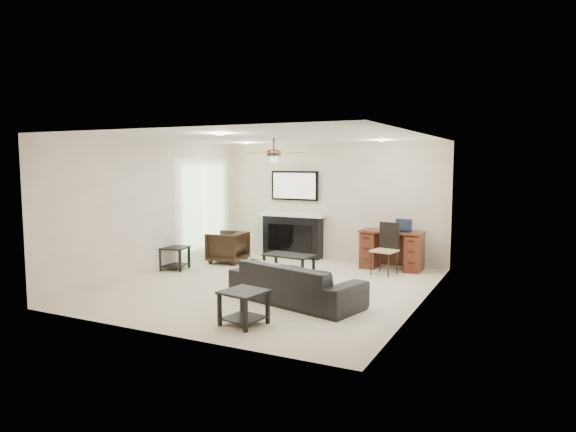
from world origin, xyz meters
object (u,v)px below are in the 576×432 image
(armchair, at_px, (227,247))
(coffee_table, at_px, (289,265))
(fireplace_unit, at_px, (292,214))
(sofa, at_px, (296,283))
(desk, at_px, (392,250))

(armchair, distance_m, coffee_table, 1.79)
(coffee_table, height_order, fireplace_unit, fireplace_unit)
(sofa, distance_m, armchair, 3.37)
(sofa, bearing_deg, armchair, -25.05)
(armchair, xyz_separation_m, fireplace_unit, (0.94, 1.17, 0.63))
(coffee_table, bearing_deg, fireplace_unit, 118.35)
(coffee_table, distance_m, fireplace_unit, 2.02)
(fireplace_unit, xyz_separation_m, desk, (2.32, -0.29, -0.57))
(sofa, bearing_deg, coffee_table, -46.11)
(desk, bearing_deg, fireplace_unit, 172.79)
(desk, bearing_deg, armchair, -164.99)
(armchair, bearing_deg, fireplace_unit, 135.94)
(sofa, height_order, fireplace_unit, fireplace_unit)
(armchair, relative_size, fireplace_unit, 0.38)
(armchair, bearing_deg, desk, 99.89)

